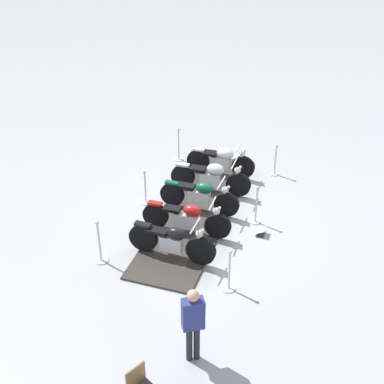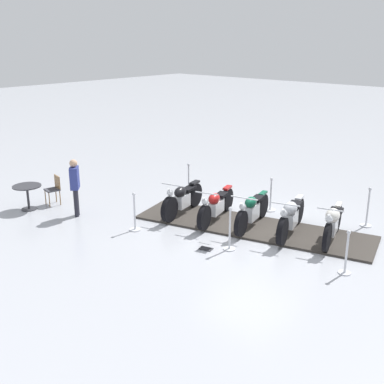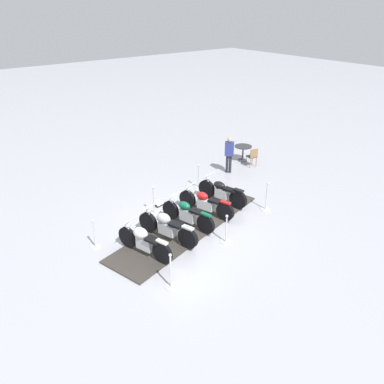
{
  "view_description": "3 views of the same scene",
  "coord_description": "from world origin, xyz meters",
  "px_view_note": "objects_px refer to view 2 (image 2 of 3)",
  "views": [
    {
      "loc": [
        6.17,
        -9.93,
        7.67
      ],
      "look_at": [
        0.26,
        -0.75,
        1.09
      ],
      "focal_mm": 47.9,
      "sensor_mm": 36.0,
      "label": 1
    },
    {
      "loc": [
        10.23,
        6.88,
        4.98
      ],
      "look_at": [
        0.04,
        -2.13,
        0.58
      ],
      "focal_mm": 45.3,
      "sensor_mm": 36.0,
      "label": 2
    },
    {
      "loc": [
        -9.03,
        6.92,
        7.04
      ],
      "look_at": [
        0.71,
        -0.75,
        0.84
      ],
      "focal_mm": 35.97,
      "sensor_mm": 36.0,
      "label": 3
    }
  ],
  "objects_px": {
    "stanchion_right_rear": "(346,258)",
    "cafe_table": "(27,191)",
    "info_placard": "(206,247)",
    "cafe_chair_near_table": "(54,188)",
    "motorcycle_maroon": "(216,205)",
    "motorcycle_chrome": "(291,216)",
    "motorcycle_forest": "(252,210)",
    "stanchion_right_front": "(135,218)",
    "stanchion_left_rear": "(367,213)",
    "stanchion_left_mid": "(270,201)",
    "stanchion_right_mid": "(230,235)",
    "stanchion_left_front": "(189,187)",
    "bystander_person": "(75,183)",
    "motorcycle_black": "(182,199)",
    "motorcycle_cream": "(333,223)"
  },
  "relations": [
    {
      "from": "motorcycle_cream",
      "to": "stanchion_left_mid",
      "type": "xyz_separation_m",
      "value": [
        -1.02,
        -2.46,
        -0.25
      ]
    },
    {
      "from": "motorcycle_black",
      "to": "stanchion_right_front",
      "type": "distance_m",
      "value": 1.67
    },
    {
      "from": "motorcycle_forest",
      "to": "stanchion_left_mid",
      "type": "height_order",
      "value": "motorcycle_forest"
    },
    {
      "from": "motorcycle_black",
      "to": "motorcycle_cream",
      "type": "bearing_deg",
      "value": 91.55
    },
    {
      "from": "stanchion_right_mid",
      "to": "stanchion_right_front",
      "type": "bearing_deg",
      "value": -75.56
    },
    {
      "from": "stanchion_right_rear",
      "to": "stanchion_right_front",
      "type": "relative_size",
      "value": 0.96
    },
    {
      "from": "info_placard",
      "to": "stanchion_left_mid",
      "type": "bearing_deg",
      "value": -98.62
    },
    {
      "from": "stanchion_right_rear",
      "to": "bystander_person",
      "type": "distance_m",
      "value": 7.61
    },
    {
      "from": "stanchion_right_front",
      "to": "motorcycle_black",
      "type": "bearing_deg",
      "value": 172.7
    },
    {
      "from": "motorcycle_cream",
      "to": "cafe_table",
      "type": "distance_m",
      "value": 8.76
    },
    {
      "from": "info_placard",
      "to": "cafe_chair_near_table",
      "type": "height_order",
      "value": "cafe_chair_near_table"
    },
    {
      "from": "stanchion_left_mid",
      "to": "motorcycle_maroon",
      "type": "bearing_deg",
      "value": -19.3
    },
    {
      "from": "motorcycle_chrome",
      "to": "motorcycle_cream",
      "type": "height_order",
      "value": "same"
    },
    {
      "from": "stanchion_right_front",
      "to": "bystander_person",
      "type": "bearing_deg",
      "value": -79.4
    },
    {
      "from": "motorcycle_forest",
      "to": "bystander_person",
      "type": "xyz_separation_m",
      "value": [
        2.56,
        -4.34,
        0.49
      ]
    },
    {
      "from": "stanchion_right_rear",
      "to": "cafe_chair_near_table",
      "type": "distance_m",
      "value": 8.88
    },
    {
      "from": "motorcycle_black",
      "to": "stanchion_right_mid",
      "type": "bearing_deg",
      "value": 55.85
    },
    {
      "from": "stanchion_left_front",
      "to": "stanchion_left_mid",
      "type": "bearing_deg",
      "value": 104.44
    },
    {
      "from": "info_placard",
      "to": "cafe_chair_near_table",
      "type": "bearing_deg",
      "value": -9.04
    },
    {
      "from": "motorcycle_maroon",
      "to": "cafe_chair_near_table",
      "type": "relative_size",
      "value": 2.53
    },
    {
      "from": "cafe_chair_near_table",
      "to": "bystander_person",
      "type": "distance_m",
      "value": 1.45
    },
    {
      "from": "cafe_table",
      "to": "cafe_chair_near_table",
      "type": "relative_size",
      "value": 0.93
    },
    {
      "from": "stanchion_right_mid",
      "to": "stanchion_left_front",
      "type": "xyz_separation_m",
      "value": [
        -2.34,
        -3.44,
        -0.04
      ]
    },
    {
      "from": "motorcycle_forest",
      "to": "cafe_table",
      "type": "bearing_deg",
      "value": -74.66
    },
    {
      "from": "stanchion_right_rear",
      "to": "stanchion_right_front",
      "type": "bearing_deg",
      "value": -75.56
    },
    {
      "from": "stanchion_right_rear",
      "to": "stanchion_right_mid",
      "type": "xyz_separation_m",
      "value": [
        0.68,
        -2.66,
        0.03
      ]
    },
    {
      "from": "stanchion_left_rear",
      "to": "motorcycle_cream",
      "type": "bearing_deg",
      "value": -6.6
    },
    {
      "from": "stanchion_left_rear",
      "to": "stanchion_left_front",
      "type": "relative_size",
      "value": 0.98
    },
    {
      "from": "stanchion_right_front",
      "to": "cafe_chair_near_table",
      "type": "height_order",
      "value": "stanchion_right_front"
    },
    {
      "from": "stanchion_left_rear",
      "to": "stanchion_right_front",
      "type": "distance_m",
      "value": 6.32
    },
    {
      "from": "motorcycle_forest",
      "to": "stanchion_right_front",
      "type": "bearing_deg",
      "value": -59.53
    },
    {
      "from": "stanchion_left_front",
      "to": "stanchion_right_front",
      "type": "relative_size",
      "value": 1.07
    },
    {
      "from": "motorcycle_maroon",
      "to": "motorcycle_chrome",
      "type": "bearing_deg",
      "value": 88.49
    },
    {
      "from": "stanchion_right_front",
      "to": "cafe_table",
      "type": "distance_m",
      "value": 3.75
    },
    {
      "from": "info_placard",
      "to": "motorcycle_forest",
      "type": "bearing_deg",
      "value": -105.98
    },
    {
      "from": "info_placard",
      "to": "bystander_person",
      "type": "xyz_separation_m",
      "value": [
        0.7,
        -4.29,
        0.93
      ]
    },
    {
      "from": "info_placard",
      "to": "stanchion_right_mid",
      "type": "bearing_deg",
      "value": -153.71
    },
    {
      "from": "motorcycle_chrome",
      "to": "stanchion_left_mid",
      "type": "height_order",
      "value": "motorcycle_chrome"
    },
    {
      "from": "stanchion_right_rear",
      "to": "stanchion_left_mid",
      "type": "distance_m",
      "value": 4.16
    },
    {
      "from": "stanchion_right_front",
      "to": "cafe_table",
      "type": "relative_size",
      "value": 1.26
    },
    {
      "from": "stanchion_right_mid",
      "to": "bystander_person",
      "type": "height_order",
      "value": "bystander_person"
    },
    {
      "from": "stanchion_right_rear",
      "to": "cafe_table",
      "type": "distance_m",
      "value": 9.23
    },
    {
      "from": "stanchion_left_rear",
      "to": "cafe_table",
      "type": "bearing_deg",
      "value": -56.35
    },
    {
      "from": "motorcycle_chrome",
      "to": "cafe_table",
      "type": "relative_size",
      "value": 2.74
    },
    {
      "from": "motorcycle_black",
      "to": "info_placard",
      "type": "distance_m",
      "value": 2.46
    },
    {
      "from": "stanchion_right_rear",
      "to": "motorcycle_black",
      "type": "bearing_deg",
      "value": -93.12
    },
    {
      "from": "info_placard",
      "to": "motorcycle_cream",
      "type": "bearing_deg",
      "value": -146.04
    },
    {
      "from": "motorcycle_maroon",
      "to": "stanchion_left_rear",
      "type": "height_order",
      "value": "stanchion_left_rear"
    },
    {
      "from": "stanchion_left_front",
      "to": "stanchion_left_rear",
      "type": "bearing_deg",
      "value": 104.44
    },
    {
      "from": "stanchion_right_mid",
      "to": "info_placard",
      "type": "bearing_deg",
      "value": -49.27
    }
  ]
}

